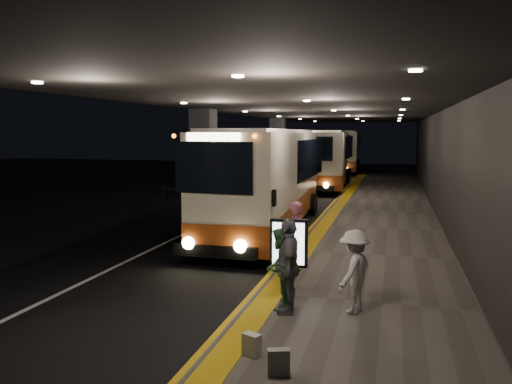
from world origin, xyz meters
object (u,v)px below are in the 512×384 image
Objects in this scene: coach_main at (268,184)px; coach_third at (344,153)px; bag_plain at (252,345)px; passenger_boarding at (298,236)px; info_sign at (289,245)px; passenger_waiting_white at (354,271)px; passenger_waiting_green at (280,268)px; stanchion_post at (287,258)px; passenger_waiting_grey at (289,266)px; coach_second at (327,161)px; bag_polka at (279,362)px.

coach_main is 28.68m from coach_third.
coach_third is 33.66× the size of bag_plain.
coach_third is 34.18m from passenger_boarding.
bag_plain is at bearing -94.06° from info_sign.
info_sign is (-1.37, 0.53, 0.31)m from passenger_waiting_white.
info_sign is (-0.02, 2.85, 0.93)m from bag_plain.
passenger_waiting_green is at bearing -171.40° from passenger_boarding.
passenger_waiting_white is 2.19m from stanchion_post.
passenger_waiting_green is at bearing -61.65° from passenger_waiting_white.
passenger_waiting_green is 0.29m from passenger_waiting_grey.
passenger_boarding is at bearing 178.20° from passenger_waiting_grey.
coach_second reaches higher than info_sign.
coach_third is at bearing 94.32° from bag_polka.
coach_second is at bearing -171.51° from passenger_waiting_green.
bag_plain is (2.36, -10.37, -1.39)m from coach_main.
passenger_waiting_grey is 0.91m from info_sign.
coach_third is 30.62× the size of bag_polka.
passenger_waiting_green is 2.23m from bag_plain.
stanchion_post is at bearing -175.85° from passenger_waiting_grey.
coach_second reaches higher than bag_polka.
coach_second reaches higher than stanchion_post.
coach_third is at bearing 93.55° from stanchion_post.
coach_second is 33.46× the size of bag_plain.
passenger_boarding is at bearing -173.26° from passenger_waiting_green.
coach_main is at bearing -93.57° from coach_third.
stanchion_post is at bearing -75.28° from coach_main.
passenger_waiting_green is 1.38× the size of stanchion_post.
bag_plain is at bearing -13.79° from passenger_waiting_grey.
passenger_waiting_green is at bearing -96.50° from info_sign.
passenger_waiting_white is at bearing -68.19° from coach_main.
info_sign is at bearing 90.41° from bag_plain.
passenger_boarding is at bearing 90.92° from info_sign.
info_sign is at bearing -89.75° from passenger_waiting_white.
coach_second is 7.24× the size of passenger_waiting_white.
passenger_waiting_green is at bearing 102.42° from bag_polka.
passenger_waiting_green is at bearing -82.46° from stanchion_post.
coach_second is 6.75× the size of passenger_boarding.
stanchion_post is (1.96, -21.83, -0.99)m from coach_second.
bag_plain is at bearing -86.04° from stanchion_post.
passenger_waiting_white is 1.24m from passenger_waiting_grey.
passenger_boarding is 1.07× the size of passenger_waiting_green.
passenger_waiting_grey is 2.12m from bag_plain.
passenger_waiting_white is at bearing 100.22° from passenger_waiting_green.
passenger_waiting_white is at bearing 73.83° from bag_polka.
coach_main is at bearing -94.52° from coach_second.
coach_main is 9.98× the size of stanchion_post.
coach_third is 39.69m from bag_polka.
coach_second reaches higher than coach_main.
passenger_boarding is 1.20m from stanchion_post.
passenger_waiting_grey is at bearing 98.60° from bag_polka.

